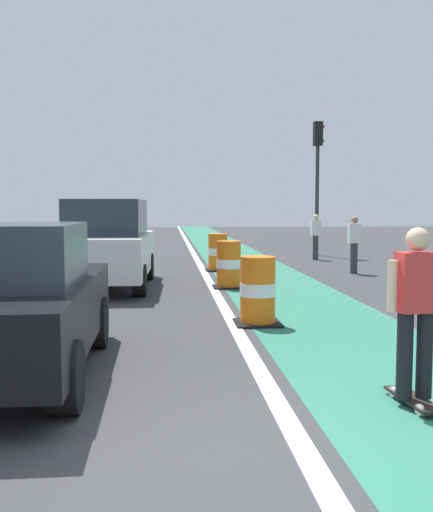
{
  "coord_description": "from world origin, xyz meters",
  "views": [
    {
      "loc": [
        -0.14,
        -4.48,
        1.88
      ],
      "look_at": [
        0.63,
        4.77,
        1.1
      ],
      "focal_mm": 41.36,
      "sensor_mm": 36.0,
      "label": 1
    }
  ],
  "objects_px": {
    "parked_sedan_nearest": "(6,303)",
    "pedestrian_crossing": "(354,243)",
    "traffic_barrel_back": "(218,253)",
    "skateboarder_on_lane": "(416,311)",
    "traffic_barrel_front": "(258,291)",
    "traffic_barrel_mid": "(229,265)",
    "parked_suv_second": "(108,243)",
    "pedestrian_waiting": "(316,235)",
    "traffic_light_corner": "(318,164)"
  },
  "relations": [
    {
      "from": "parked_sedan_nearest",
      "to": "pedestrian_waiting",
      "type": "relative_size",
      "value": 2.56
    },
    {
      "from": "parked_suv_second",
      "to": "traffic_light_corner",
      "type": "bearing_deg",
      "value": 50.2
    },
    {
      "from": "traffic_barrel_front",
      "to": "traffic_barrel_back",
      "type": "height_order",
      "value": "same"
    },
    {
      "from": "parked_suv_second",
      "to": "pedestrian_crossing",
      "type": "height_order",
      "value": "parked_suv_second"
    },
    {
      "from": "parked_suv_second",
      "to": "traffic_barrel_back",
      "type": "distance_m",
      "value": 4.44
    },
    {
      "from": "traffic_barrel_front",
      "to": "parked_suv_second",
      "type": "bearing_deg",
      "value": 121.54
    },
    {
      "from": "pedestrian_crossing",
      "to": "pedestrian_waiting",
      "type": "distance_m",
      "value": 4.37
    },
    {
      "from": "skateboarder_on_lane",
      "to": "traffic_barrel_mid",
      "type": "height_order",
      "value": "skateboarder_on_lane"
    },
    {
      "from": "pedestrian_crossing",
      "to": "pedestrian_waiting",
      "type": "bearing_deg",
      "value": 89.81
    },
    {
      "from": "skateboarder_on_lane",
      "to": "parked_suv_second",
      "type": "bearing_deg",
      "value": 113.31
    },
    {
      "from": "skateboarder_on_lane",
      "to": "traffic_light_corner",
      "type": "xyz_separation_m",
      "value": [
        3.44,
        17.07,
        2.59
      ]
    },
    {
      "from": "traffic_barrel_front",
      "to": "parked_sedan_nearest",
      "type": "bearing_deg",
      "value": -139.75
    },
    {
      "from": "traffic_barrel_front",
      "to": "traffic_barrel_back",
      "type": "bearing_deg",
      "value": 89.69
    },
    {
      "from": "parked_sedan_nearest",
      "to": "traffic_barrel_back",
      "type": "distance_m",
      "value": 11.13
    },
    {
      "from": "traffic_light_corner",
      "to": "pedestrian_crossing",
      "type": "bearing_deg",
      "value": -94.85
    },
    {
      "from": "parked_sedan_nearest",
      "to": "traffic_barrel_front",
      "type": "distance_m",
      "value": 4.19
    },
    {
      "from": "skateboarder_on_lane",
      "to": "traffic_light_corner",
      "type": "height_order",
      "value": "traffic_light_corner"
    },
    {
      "from": "pedestrian_waiting",
      "to": "traffic_light_corner",
      "type": "bearing_deg",
      "value": 74.5
    },
    {
      "from": "parked_sedan_nearest",
      "to": "traffic_barrel_back",
      "type": "height_order",
      "value": "parked_sedan_nearest"
    },
    {
      "from": "parked_suv_second",
      "to": "traffic_barrel_back",
      "type": "xyz_separation_m",
      "value": [
        2.84,
        3.38,
        -0.5
      ]
    },
    {
      "from": "traffic_barrel_mid",
      "to": "pedestrian_waiting",
      "type": "relative_size",
      "value": 0.68
    },
    {
      "from": "parked_sedan_nearest",
      "to": "skateboarder_on_lane",
      "type": "bearing_deg",
      "value": -17.26
    },
    {
      "from": "traffic_barrel_back",
      "to": "traffic_light_corner",
      "type": "xyz_separation_m",
      "value": [
        4.28,
        5.16,
        2.97
      ]
    },
    {
      "from": "traffic_barrel_mid",
      "to": "traffic_light_corner",
      "type": "xyz_separation_m",
      "value": [
        4.34,
        8.83,
        2.97
      ]
    },
    {
      "from": "parked_sedan_nearest",
      "to": "traffic_light_corner",
      "type": "relative_size",
      "value": 0.81
    },
    {
      "from": "parked_sedan_nearest",
      "to": "traffic_barrel_mid",
      "type": "distance_m",
      "value": 7.66
    },
    {
      "from": "pedestrian_crossing",
      "to": "traffic_barrel_front",
      "type": "bearing_deg",
      "value": -118.86
    },
    {
      "from": "parked_sedan_nearest",
      "to": "parked_suv_second",
      "type": "distance_m",
      "value": 7.28
    },
    {
      "from": "parked_sedan_nearest",
      "to": "pedestrian_crossing",
      "type": "height_order",
      "value": "parked_sedan_nearest"
    },
    {
      "from": "parked_suv_second",
      "to": "pedestrian_crossing",
      "type": "relative_size",
      "value": 2.89
    },
    {
      "from": "parked_sedan_nearest",
      "to": "parked_suv_second",
      "type": "bearing_deg",
      "value": 86.9
    },
    {
      "from": "traffic_barrel_front",
      "to": "traffic_barrel_mid",
      "type": "xyz_separation_m",
      "value": [
        -0.02,
        4.27,
        0.0
      ]
    },
    {
      "from": "parked_sedan_nearest",
      "to": "parked_suv_second",
      "type": "height_order",
      "value": "parked_suv_second"
    },
    {
      "from": "pedestrian_crossing",
      "to": "traffic_barrel_back",
      "type": "bearing_deg",
      "value": 164.17
    },
    {
      "from": "traffic_light_corner",
      "to": "traffic_barrel_front",
      "type": "bearing_deg",
      "value": -108.24
    },
    {
      "from": "skateboarder_on_lane",
      "to": "traffic_barrel_mid",
      "type": "bearing_deg",
      "value": 96.21
    },
    {
      "from": "skateboarder_on_lane",
      "to": "parked_sedan_nearest",
      "type": "bearing_deg",
      "value": 162.74
    },
    {
      "from": "skateboarder_on_lane",
      "to": "pedestrian_crossing",
      "type": "xyz_separation_m",
      "value": [
        2.92,
        10.84,
        -0.05
      ]
    },
    {
      "from": "pedestrian_waiting",
      "to": "traffic_barrel_front",
      "type": "bearing_deg",
      "value": -108.69
    },
    {
      "from": "skateboarder_on_lane",
      "to": "traffic_barrel_front",
      "type": "relative_size",
      "value": 1.55
    },
    {
      "from": "skateboarder_on_lane",
      "to": "parked_suv_second",
      "type": "relative_size",
      "value": 0.36
    },
    {
      "from": "parked_suv_second",
      "to": "traffic_barrel_mid",
      "type": "distance_m",
      "value": 2.84
    },
    {
      "from": "traffic_barrel_front",
      "to": "traffic_light_corner",
      "type": "relative_size",
      "value": 0.21
    },
    {
      "from": "pedestrian_waiting",
      "to": "pedestrian_crossing",
      "type": "bearing_deg",
      "value": -90.19
    },
    {
      "from": "traffic_barrel_back",
      "to": "pedestrian_crossing",
      "type": "distance_m",
      "value": 3.91
    },
    {
      "from": "traffic_light_corner",
      "to": "skateboarder_on_lane",
      "type": "bearing_deg",
      "value": -101.4
    },
    {
      "from": "parked_suv_second",
      "to": "pedestrian_crossing",
      "type": "bearing_deg",
      "value": 19.38
    },
    {
      "from": "parked_suv_second",
      "to": "traffic_barrel_back",
      "type": "bearing_deg",
      "value": 49.96
    },
    {
      "from": "parked_sedan_nearest",
      "to": "pedestrian_crossing",
      "type": "distance_m",
      "value": 11.85
    },
    {
      "from": "parked_sedan_nearest",
      "to": "traffic_light_corner",
      "type": "distance_m",
      "value": 17.7
    }
  ]
}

